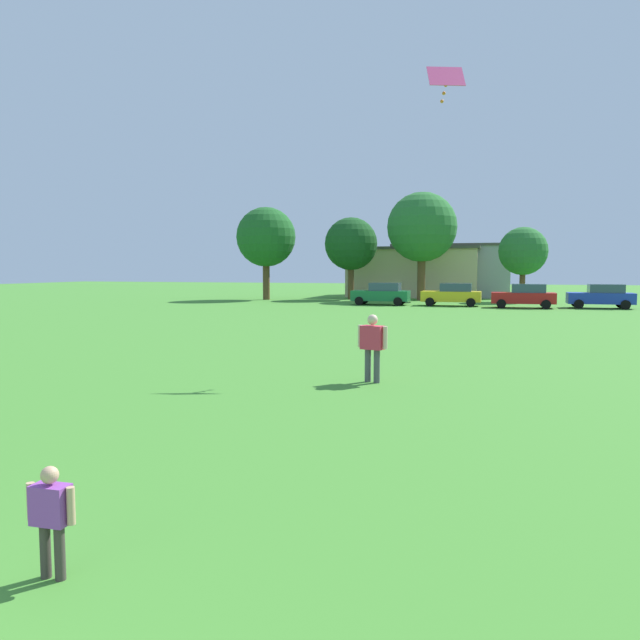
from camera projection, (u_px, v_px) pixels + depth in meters
ground_plane at (410, 324)px, 30.97m from camera, size 160.00×160.00×0.00m
child_kite_flyer at (51, 512)px, 5.48m from camera, size 0.49×0.20×1.03m
adult_bystander at (372, 342)px, 14.95m from camera, size 0.77×0.44×1.66m
kite at (446, 79)px, 17.48m from camera, size 1.13×0.79×1.07m
parked_car_green_0 at (382, 294)px, 46.62m from camera, size 4.30×2.02×1.68m
parked_car_yellow_1 at (452, 294)px, 45.45m from camera, size 4.30×2.02×1.68m
parked_car_red_2 at (524, 296)px, 43.05m from camera, size 4.30×2.02×1.68m
parked_car_blue_3 at (602, 296)px, 42.61m from camera, size 4.30×2.02×1.68m
tree_far_left at (266, 237)px, 54.01m from camera, size 5.21×5.21×8.12m
tree_left at (351, 244)px, 54.54m from camera, size 4.67×4.67×7.27m
tree_right at (422, 227)px, 52.43m from camera, size 5.93×5.93×9.25m
tree_far_right at (523, 251)px, 50.55m from camera, size 3.95×3.95×6.16m
house_left at (415, 272)px, 60.87m from camera, size 12.60×9.35×4.79m
house_right at (452, 271)px, 59.86m from camera, size 11.19×6.33×5.08m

